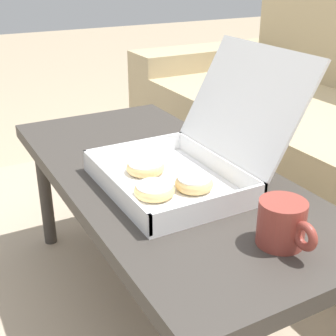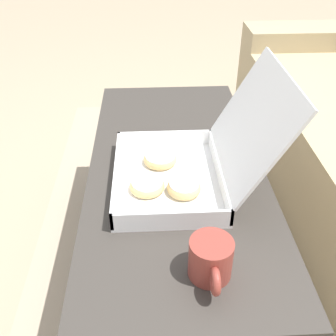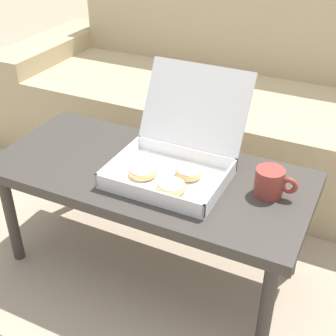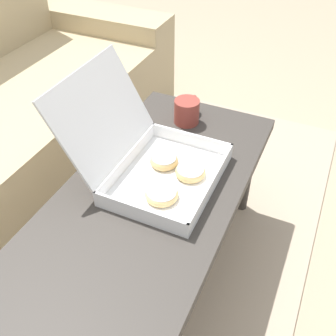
% 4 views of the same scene
% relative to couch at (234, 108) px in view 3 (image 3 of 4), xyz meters
% --- Properties ---
extents(ground_plane, '(12.00, 12.00, 0.00)m').
position_rel_couch_xyz_m(ground_plane, '(0.00, -0.83, -0.31)').
color(ground_plane, tan).
extents(area_rug, '(2.59, 1.87, 0.01)m').
position_rel_couch_xyz_m(area_rug, '(0.00, -0.53, -0.30)').
color(area_rug, tan).
rests_on(area_rug, ground_plane).
extents(couch, '(2.47, 0.86, 0.92)m').
position_rel_couch_xyz_m(couch, '(0.00, 0.00, 0.00)').
color(couch, tan).
rests_on(couch, ground_plane).
extents(coffee_table, '(1.14, 0.52, 0.46)m').
position_rel_couch_xyz_m(coffee_table, '(0.00, -0.94, 0.11)').
color(coffee_table, '#3D3833').
rests_on(coffee_table, ground_plane).
extents(pastry_box, '(0.39, 0.44, 0.32)m').
position_rel_couch_xyz_m(pastry_box, '(0.09, -0.91, 0.22)').
color(pastry_box, white).
rests_on(pastry_box, coffee_table).
extents(coffee_mug, '(0.14, 0.09, 0.09)m').
position_rel_couch_xyz_m(coffee_mug, '(0.42, -0.89, 0.20)').
color(coffee_mug, '#993D33').
rests_on(coffee_mug, coffee_table).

